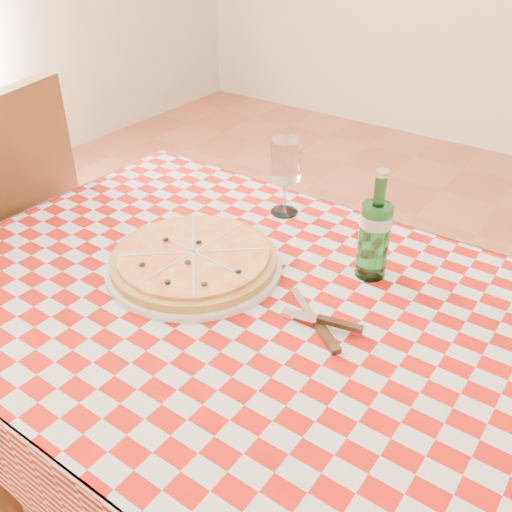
% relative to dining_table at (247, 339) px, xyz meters
% --- Properties ---
extents(dining_table, '(1.20, 0.80, 0.75)m').
position_rel_dining_table_xyz_m(dining_table, '(0.00, 0.00, 0.00)').
color(dining_table, brown).
rests_on(dining_table, ground).
extents(tablecloth, '(1.30, 0.90, 0.01)m').
position_rel_dining_table_xyz_m(tablecloth, '(0.00, 0.00, 0.09)').
color(tablecloth, '#A4100A').
rests_on(tablecloth, dining_table).
extents(pizza_plate, '(0.39, 0.39, 0.05)m').
position_rel_dining_table_xyz_m(pizza_plate, '(-0.15, 0.03, 0.12)').
color(pizza_plate, '#B7853D').
rests_on(pizza_plate, tablecloth).
extents(water_bottle, '(0.08, 0.08, 0.23)m').
position_rel_dining_table_xyz_m(water_bottle, '(0.15, 0.22, 0.21)').
color(water_bottle, '#196729').
rests_on(water_bottle, tablecloth).
extents(wine_glass, '(0.08, 0.08, 0.19)m').
position_rel_dining_table_xyz_m(wine_glass, '(-0.13, 0.33, 0.19)').
color(wine_glass, silver).
rests_on(wine_glass, tablecloth).
extents(cutlery, '(0.23, 0.20, 0.02)m').
position_rel_dining_table_xyz_m(cutlery, '(0.15, 0.01, 0.11)').
color(cutlery, silver).
rests_on(cutlery, tablecloth).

